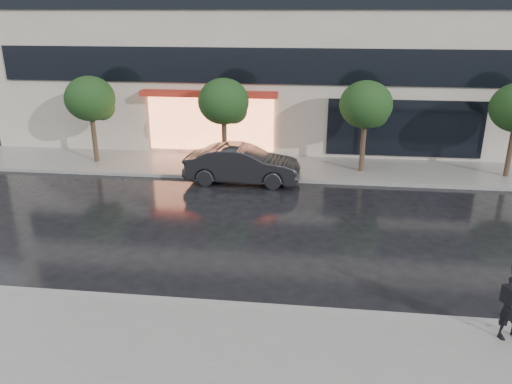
# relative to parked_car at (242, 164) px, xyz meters

# --- Properties ---
(ground) EXTENTS (120.00, 120.00, 0.00)m
(ground) POSITION_rel_parked_car_xyz_m (1.94, -8.19, -0.77)
(ground) COLOR black
(ground) RESTS_ON ground
(sidewalk_near) EXTENTS (60.00, 4.50, 0.12)m
(sidewalk_near) POSITION_rel_parked_car_xyz_m (1.94, -11.44, -0.71)
(sidewalk_near) COLOR slate
(sidewalk_near) RESTS_ON ground
(sidewalk_far) EXTENTS (60.00, 3.50, 0.12)m
(sidewalk_far) POSITION_rel_parked_car_xyz_m (1.94, 2.06, -0.71)
(sidewalk_far) COLOR slate
(sidewalk_far) RESTS_ON ground
(curb_near) EXTENTS (60.00, 0.25, 0.14)m
(curb_near) POSITION_rel_parked_car_xyz_m (1.94, -9.19, -0.70)
(curb_near) COLOR gray
(curb_near) RESTS_ON ground
(curb_far) EXTENTS (60.00, 0.25, 0.14)m
(curb_far) POSITION_rel_parked_car_xyz_m (1.94, 0.31, -0.70)
(curb_far) COLOR gray
(curb_far) RESTS_ON ground
(tree_far_west) EXTENTS (2.20, 2.20, 3.99)m
(tree_far_west) POSITION_rel_parked_car_xyz_m (-7.00, 1.84, 2.15)
(tree_far_west) COLOR #33261C
(tree_far_west) RESTS_ON ground
(tree_mid_west) EXTENTS (2.20, 2.20, 3.99)m
(tree_mid_west) POSITION_rel_parked_car_xyz_m (-1.00, 1.84, 2.15)
(tree_mid_west) COLOR #33261C
(tree_mid_west) RESTS_ON ground
(tree_mid_east) EXTENTS (2.20, 2.20, 3.99)m
(tree_mid_east) POSITION_rel_parked_car_xyz_m (5.00, 1.84, 2.15)
(tree_mid_east) COLOR #33261C
(tree_mid_east) RESTS_ON ground
(parked_car) EXTENTS (4.70, 1.73, 1.54)m
(parked_car) POSITION_rel_parked_car_xyz_m (0.00, 0.00, 0.00)
(parked_car) COLOR black
(parked_car) RESTS_ON ground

